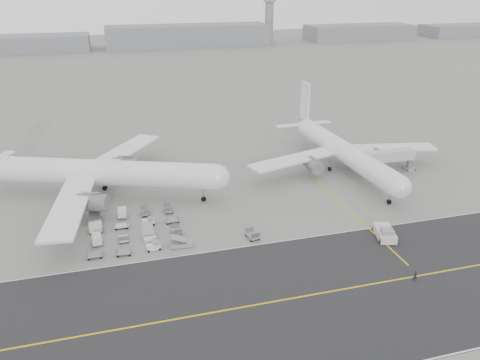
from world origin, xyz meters
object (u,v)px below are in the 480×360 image
object	(u,v)px
pushback_tug	(385,233)
ground_crew_a	(415,276)
airliner_b	(342,151)
jet_bridge	(387,157)
control_tower	(269,19)
airliner_a	(98,172)

from	to	relation	value
pushback_tug	ground_crew_a	size ratio (longest dim) A/B	4.80
airliner_b	ground_crew_a	world-z (taller)	airliner_b
pushback_tug	ground_crew_a	xyz separation A→B (m)	(-2.51, -12.95, -0.09)
jet_bridge	ground_crew_a	world-z (taller)	jet_bridge
control_tower	pushback_tug	xyz separation A→B (m)	(-68.96, -270.90, -15.31)
airliner_a	airliner_b	xyz separation A→B (m)	(57.08, 0.20, -0.63)
airliner_b	pushback_tug	distance (m)	32.99
pushback_tug	jet_bridge	bearing A→B (deg)	73.34
airliner_a	pushback_tug	distance (m)	59.29
jet_bridge	ground_crew_a	xyz separation A→B (m)	(-19.48, -40.46, -3.13)
airliner_a	airliner_b	bearing A→B (deg)	-68.60
airliner_b	airliner_a	bearing A→B (deg)	177.21
control_tower	airliner_a	bearing A→B (deg)	-116.42
airliner_a	jet_bridge	world-z (taller)	airliner_a
airliner_a	jet_bridge	bearing A→B (deg)	-72.41
pushback_tug	jet_bridge	distance (m)	32.47
control_tower	airliner_a	size ratio (longest dim) A/B	0.58
airliner_a	jet_bridge	xyz separation A→B (m)	(66.84, -4.22, -1.66)
airliner_b	jet_bridge	world-z (taller)	airliner_b
pushback_tug	airliner_a	bearing A→B (deg)	162.54
airliner_a	control_tower	bearing A→B (deg)	-5.22
control_tower	ground_crew_a	xyz separation A→B (m)	(-71.46, -283.85, -15.41)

